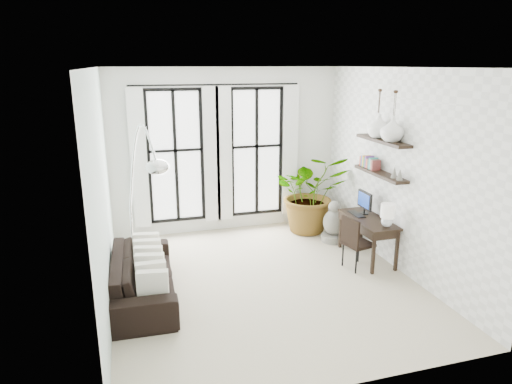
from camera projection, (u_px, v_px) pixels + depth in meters
name	position (u px, v px, depth m)	size (l,w,h in m)	color
floor	(264.00, 282.00, 7.04)	(5.00, 5.00, 0.00)	beige
ceiling	(265.00, 67.00, 6.18)	(5.00, 5.00, 0.00)	white
wall_left	(102.00, 194.00, 6.00)	(5.00, 5.00, 0.00)	silver
wall_right	(400.00, 172.00, 7.22)	(5.00, 5.00, 0.00)	white
wall_back	(227.00, 151.00, 8.92)	(4.50, 4.50, 0.00)	white
windows	(217.00, 154.00, 8.81)	(3.26, 0.13, 2.65)	white
wall_shelves	(380.00, 160.00, 7.50)	(0.25, 1.30, 0.60)	black
sofa	(143.00, 276.00, 6.53)	(2.17, 0.85, 0.63)	black
throw_pillows	(149.00, 263.00, 6.51)	(0.40, 1.52, 0.40)	beige
plant	(311.00, 193.00, 9.01)	(1.43, 1.24, 1.59)	#2D7228
desk	(370.00, 222.00, 7.65)	(0.53, 1.24, 1.13)	black
desk_chair	(355.00, 240.00, 7.38)	(0.50, 0.50, 0.88)	black
arc_lamp	(142.00, 163.00, 6.57)	(0.75, 1.19, 2.45)	silver
buddha	(333.00, 224.00, 8.59)	(0.44, 0.44, 0.79)	gray
vase_a	(392.00, 129.00, 7.09)	(0.37, 0.37, 0.38)	white
vase_b	(379.00, 126.00, 7.46)	(0.37, 0.37, 0.38)	white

